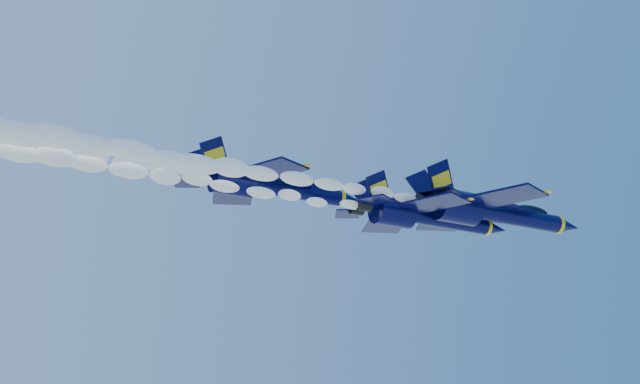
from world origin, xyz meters
TOP-DOWN VIEW (x-y plane):
  - jet_lead at (15.25, -8.52)m, footprint 19.55×16.04m
  - smoke_trail_jet_lead at (-17.79, -8.52)m, footprint 49.38×2.33m
  - jet_second at (8.87, -7.00)m, footprint 16.77×13.76m
  - smoke_trail_jet_second at (-22.98, -7.00)m, footprint 49.38×2.00m
  - jet_third at (-1.94, 2.64)m, footprint 18.50×15.17m

SIDE VIEW (x-z plane):
  - smoke_trail_jet_second at x=-22.98m, z-range 149.30..151.11m
  - jet_second at x=8.87m, z-range 147.52..153.75m
  - smoke_trail_jet_lead at x=-17.79m, z-range 150.10..152.20m
  - jet_lead at x=15.25m, z-range 147.97..155.23m
  - jet_third at x=-1.94m, z-range 151.13..158.01m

